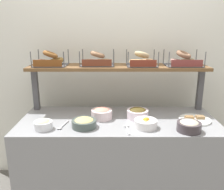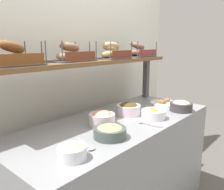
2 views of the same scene
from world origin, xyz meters
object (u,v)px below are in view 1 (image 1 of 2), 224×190
Objects in this scene: bowl_fruit_salad at (145,123)px; bowl_tuna_salad at (188,126)px; bowl_hummus at (83,123)px; bagel_basket_poppy at (182,61)px; bagel_basket_cinnamon_raisin at (49,60)px; serving_spoon_by_edge at (61,126)px; serving_plate_white at (194,119)px; bagel_basket_everything at (96,60)px; bowl_lox_spread at (101,113)px; bowl_chocolate_spread at (137,113)px; bagel_basket_plain at (140,60)px; bowl_egg_salad at (42,124)px; serving_spoon_near_plate at (126,128)px.

bowl_fruit_salad is 0.98× the size of bowl_tuna_salad.
bagel_basket_poppy is (0.88, 0.43, 0.44)m from bowl_hummus.
bagel_basket_cinnamon_raisin is 1.23m from bagel_basket_poppy.
serving_spoon_by_edge is 0.57× the size of bagel_basket_cinnamon_raisin.
serving_plate_white is 1.02m from bagel_basket_everything.
bagel_basket_everything is (-0.05, 0.26, 0.43)m from bowl_lox_spread.
bowl_chocolate_spread is at bearing -152.18° from bagel_basket_poppy.
bagel_basket_poppy reaches higher than bagel_basket_plain.
bowl_lox_spread reaches higher than bowl_egg_salad.
bowl_chocolate_spread is (-0.05, 0.20, 0.01)m from bowl_fruit_salad.
bowl_lox_spread is 0.99× the size of bowl_tuna_salad.
bagel_basket_cinnamon_raisin is (-0.16, 0.43, 0.47)m from serving_spoon_by_edge.
bowl_egg_salad is at bearing -162.97° from bowl_chocolate_spread.
bagel_basket_plain reaches higher than serving_spoon_by_edge.
serving_plate_white is at bearing -32.70° from bagel_basket_plain.
bagel_basket_everything is 1.12× the size of bagel_basket_plain.
bowl_egg_salad is 0.15m from serving_spoon_by_edge.
bowl_fruit_salad is 1.04m from bagel_basket_cinnamon_raisin.
bagel_basket_cinnamon_raisin reaches higher than bowl_chocolate_spread.
bowl_hummus is 0.79m from bagel_basket_plain.
bowl_chocolate_spread is (0.45, 0.20, 0.01)m from bowl_hummus.
bowl_hummus is at bearing -51.39° from bagel_basket_cinnamon_raisin.
bowl_fruit_salad is at bearing 2.30° from bowl_egg_salad.
bowl_fruit_salad is at bearing -90.24° from bagel_basket_plain.
serving_spoon_near_plate is 0.63× the size of bagel_basket_plain.
bowl_chocolate_spread is 0.93m from bagel_basket_cinnamon_raisin.
bagel_basket_everything reaches higher than bowl_tuna_salad.
bowl_lox_spread is 0.81m from serving_plate_white.
bowl_fruit_salad is at bearing 11.10° from serving_spoon_near_plate.
bagel_basket_poppy is at bearing -2.13° from bagel_basket_everything.
bagel_basket_everything is (-0.36, 0.26, 0.43)m from bowl_chocolate_spread.
bowl_fruit_salad is 0.73m from bagel_basket_poppy.
bowl_egg_salad is at bearing -158.90° from bagel_basket_poppy.
bagel_basket_cinnamon_raisin reaches higher than serving_plate_white.
bowl_tuna_salad is at bearing -12.22° from bowl_fruit_salad.
bagel_basket_cinnamon_raisin is at bearing 163.67° from bowl_chocolate_spread.
bowl_hummus is 0.71m from bagel_basket_cinnamon_raisin.
bagel_basket_everything reaches higher than serving_spoon_by_edge.
serving_spoon_near_plate is (-0.59, -0.17, -0.00)m from serving_plate_white.
bowl_hummus is 0.18m from serving_spoon_by_edge.
serving_spoon_by_edge is at bearing 14.75° from bowl_egg_salad.
bowl_hummus is at bearing -156.07° from bowl_chocolate_spread.
bowl_lox_spread is 0.41m from bowl_fruit_salad.
bowl_tuna_salad reaches higher than bowl_egg_salad.
bagel_basket_everything is at bearing 59.57° from serving_spoon_by_edge.
bagel_basket_poppy is (0.54, 0.46, 0.47)m from serving_spoon_near_plate.
bowl_egg_salad is at bearing -150.48° from bagel_basket_plain.
bagel_basket_cinnamon_raisin reaches higher than bowl_tuna_salad.
bowl_hummus is at bearing 174.88° from bowl_tuna_salad.
serving_spoon_near_plate is at bearing -3.61° from serving_spoon_by_edge.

